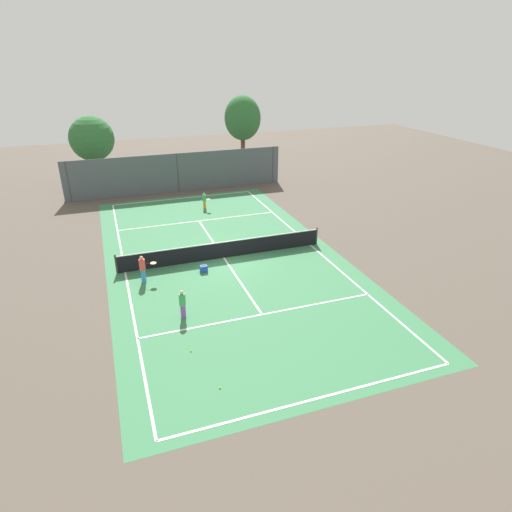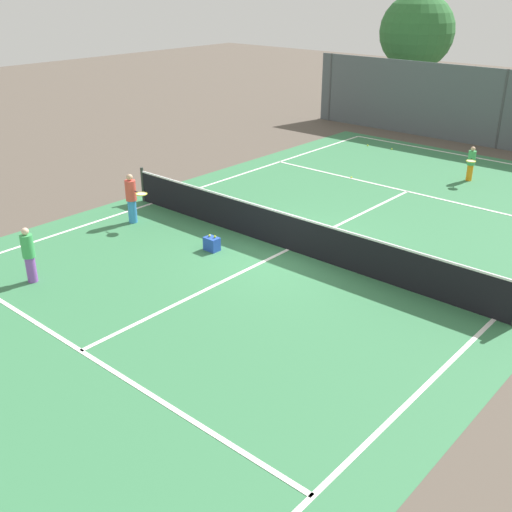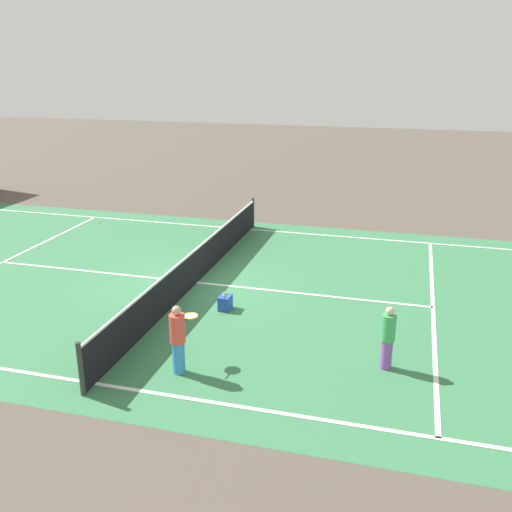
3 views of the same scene
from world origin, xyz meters
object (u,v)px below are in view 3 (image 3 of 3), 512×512
(player_1, at_px, (388,337))
(tennis_ball_3, at_px, (99,222))
(ball_crate, at_px, (225,302))
(player_2, at_px, (178,338))

(player_1, xyz_separation_m, tennis_ball_3, (8.18, 11.23, -0.66))
(player_1, height_order, ball_crate, player_1)
(player_1, distance_m, tennis_ball_3, 13.91)
(player_1, relative_size, player_2, 0.93)
(player_2, bearing_deg, tennis_ball_3, 37.49)
(player_1, relative_size, tennis_ball_3, 20.54)
(ball_crate, distance_m, tennis_ball_3, 9.54)
(ball_crate, bearing_deg, player_1, -114.96)
(player_1, distance_m, player_2, 4.18)
(player_2, bearing_deg, ball_crate, 1.39)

